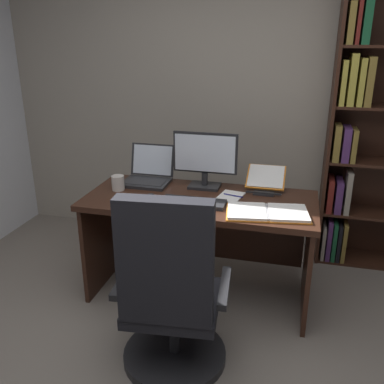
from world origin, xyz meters
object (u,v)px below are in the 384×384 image
object	(u,v)px
bookshelf	(372,136)
reading_stand_with_book	(266,180)
laptop	(148,175)
open_binder	(267,212)
office_chair	(170,301)
pen	(233,195)
keyboard	(193,202)
monitor	(205,160)
notepad	(230,196)
desk	(202,222)
computer_mouse	(150,197)
coffee_mug	(118,183)

from	to	relation	value
bookshelf	reading_stand_with_book	size ratio (longest dim) A/B	7.77
laptop	open_binder	world-z (taller)	laptop
laptop	reading_stand_with_book	world-z (taller)	laptop
office_chair	pen	xyz separation A→B (m)	(0.19, 0.84, 0.31)
keyboard	open_binder	bearing A→B (deg)	-5.91
monitor	notepad	world-z (taller)	monitor
open_binder	reading_stand_with_book	bearing A→B (deg)	88.28
desk	bookshelf	distance (m)	1.48
notepad	computer_mouse	bearing A→B (deg)	-160.44
open_binder	coffee_mug	world-z (taller)	coffee_mug
computer_mouse	pen	distance (m)	0.56
computer_mouse	reading_stand_with_book	world-z (taller)	reading_stand_with_book
computer_mouse	coffee_mug	distance (m)	0.31
reading_stand_with_book	open_binder	world-z (taller)	reading_stand_with_book
reading_stand_with_book	open_binder	bearing A→B (deg)	-83.12
office_chair	desk	bearing A→B (deg)	85.91
bookshelf	monitor	bearing A→B (deg)	-152.60
desk	reading_stand_with_book	xyz separation A→B (m)	(0.41, 0.21, 0.28)
computer_mouse	notepad	bearing A→B (deg)	19.56
notepad	laptop	bearing A→B (deg)	165.74
monitor	open_binder	bearing A→B (deg)	-38.83
pen	notepad	bearing A→B (deg)	180.00
keyboard	notepad	world-z (taller)	keyboard
open_binder	monitor	bearing A→B (deg)	132.58
reading_stand_with_book	monitor	bearing A→B (deg)	-171.70
desk	reading_stand_with_book	world-z (taller)	reading_stand_with_book
keyboard	computer_mouse	bearing A→B (deg)	180.00
desk	office_chair	distance (m)	0.86
keyboard	reading_stand_with_book	size ratio (longest dim) A/B	1.52
office_chair	laptop	distance (m)	1.17
coffee_mug	reading_stand_with_book	bearing A→B (deg)	15.04
desk	computer_mouse	size ratio (longest dim) A/B	14.97
coffee_mug	desk	bearing A→B (deg)	6.03
bookshelf	monitor	world-z (taller)	bookshelf
pen	keyboard	bearing A→B (deg)	-142.00
computer_mouse	monitor	bearing A→B (deg)	48.44
computer_mouse	bookshelf	bearing A→B (deg)	32.70
office_chair	keyboard	world-z (taller)	office_chair
laptop	reading_stand_with_book	bearing A→B (deg)	3.50
reading_stand_with_book	coffee_mug	size ratio (longest dim) A/B	2.64
laptop	coffee_mug	bearing A→B (deg)	-123.82
office_chair	laptop	bearing A→B (deg)	109.67
open_binder	notepad	distance (m)	0.36
bookshelf	notepad	xyz separation A→B (m)	(-0.96, -0.77, -0.30)
bookshelf	coffee_mug	xyz separation A→B (m)	(-1.76, -0.82, -0.25)
keyboard	bookshelf	bearing A→B (deg)	38.85
bookshelf	laptop	world-z (taller)	bookshelf
notepad	coffee_mug	world-z (taller)	coffee_mug
keyboard	pen	xyz separation A→B (m)	(0.23, 0.18, 0.00)
reading_stand_with_book	open_binder	distance (m)	0.46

